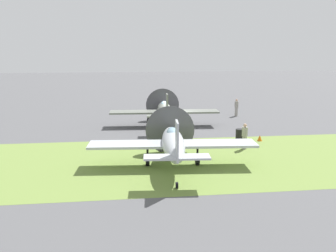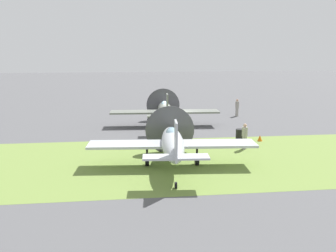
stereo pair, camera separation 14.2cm
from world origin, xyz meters
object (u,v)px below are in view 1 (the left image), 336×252
(airplane_wingman, at_px, (173,143))
(fuel_drum, at_px, (240,135))
(ground_crew_chief, at_px, (245,136))
(runway_marker_cone, at_px, (260,138))
(airplane_lead, at_px, (165,111))
(ground_crew_mechanic, at_px, (236,107))

(airplane_wingman, xyz_separation_m, fuel_drum, (5.64, 5.37, -0.97))
(airplane_wingman, relative_size, ground_crew_chief, 5.52)
(runway_marker_cone, bearing_deg, ground_crew_chief, -132.47)
(airplane_lead, height_order, runway_marker_cone, airplane_lead)
(airplane_lead, height_order, ground_crew_mechanic, airplane_lead)
(airplane_lead, distance_m, ground_crew_mechanic, 8.82)
(airplane_wingman, relative_size, ground_crew_mechanic, 5.52)
(ground_crew_mechanic, bearing_deg, airplane_lead, -41.38)
(ground_crew_mechanic, height_order, runway_marker_cone, ground_crew_mechanic)
(airplane_wingman, xyz_separation_m, runway_marker_cone, (7.12, 5.29, -1.20))
(airplane_wingman, bearing_deg, airplane_lead, 90.30)
(airplane_lead, distance_m, airplane_wingman, 11.29)
(airplane_lead, relative_size, runway_marker_cone, 21.37)
(runway_marker_cone, bearing_deg, fuel_drum, 176.94)
(ground_crew_chief, relative_size, fuel_drum, 1.92)
(airplane_wingman, height_order, ground_crew_mechanic, airplane_wingman)
(airplane_lead, height_order, ground_crew_chief, airplane_lead)
(airplane_lead, xyz_separation_m, airplane_wingman, (-0.87, -11.26, 0.02))
(ground_crew_chief, distance_m, fuel_drum, 2.18)
(fuel_drum, bearing_deg, ground_crew_chief, -99.85)
(ground_crew_chief, xyz_separation_m, runway_marker_cone, (1.85, 2.02, -0.69))
(ground_crew_chief, bearing_deg, fuel_drum, 24.07)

